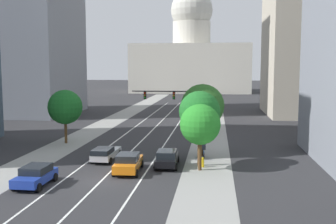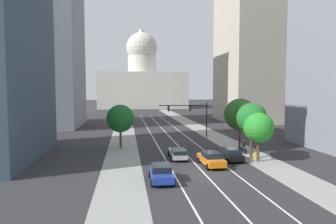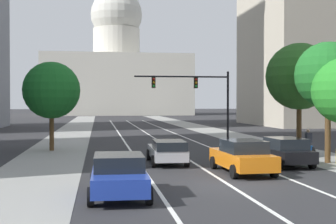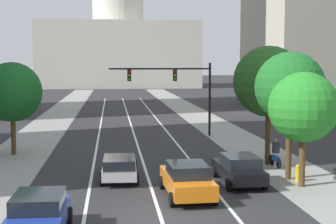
{
  "view_description": "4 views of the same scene",
  "coord_description": "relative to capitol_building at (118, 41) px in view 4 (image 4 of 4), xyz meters",
  "views": [
    {
      "loc": [
        8.83,
        -30.24,
        8.9
      ],
      "look_at": [
        2.23,
        25.91,
        2.62
      ],
      "focal_mm": 43.62,
      "sensor_mm": 36.0,
      "label": 1
    },
    {
      "loc": [
        -7.66,
        -28.18,
        8.28
      ],
      "look_at": [
        -0.74,
        20.99,
        4.69
      ],
      "focal_mm": 31.83,
      "sensor_mm": 36.0,
      "label": 2
    },
    {
      "loc": [
        -5.28,
        -18.34,
        3.36
      ],
      "look_at": [
        2.31,
        32.11,
        2.36
      ],
      "focal_mm": 49.69,
      "sensor_mm": 36.0,
      "label": 3
    },
    {
      "loc": [
        -1.9,
        -19.82,
        6.16
      ],
      "look_at": [
        2.62,
        20.82,
        2.24
      ],
      "focal_mm": 54.38,
      "sensor_mm": 36.0,
      "label": 4
    }
  ],
  "objects": [
    {
      "name": "car_orange",
      "position": [
        1.52,
        -113.46,
        -11.21
      ],
      "size": [
        2.26,
        4.74,
        1.6
      ],
      "rotation": [
        0.0,
        0.0,
        1.61
      ],
      "color": "orange",
      "rests_on": "ground"
    },
    {
      "name": "lane_stripe_left",
      "position": [
        -3.04,
        -91.46,
        -12.02
      ],
      "size": [
        0.16,
        90.0,
        0.01
      ],
      "primitive_type": "cube",
      "color": "white",
      "rests_on": "ground"
    },
    {
      "name": "street_tree_near_right",
      "position": [
        7.41,
        -110.5,
        -7.13
      ],
      "size": [
        3.71,
        3.71,
        6.78
      ],
      "color": "#51381E",
      "rests_on": "ground"
    },
    {
      "name": "lane_stripe_center",
      "position": [
        0.0,
        -91.46,
        -12.02
      ],
      "size": [
        0.16,
        90.0,
        0.01
      ],
      "primitive_type": "cube",
      "color": "white",
      "rests_on": "ground"
    },
    {
      "name": "traffic_signal_mast",
      "position": [
        3.56,
        -93.92,
        -7.53
      ],
      "size": [
        8.6,
        0.39,
        6.21
      ],
      "color": "black",
      "rests_on": "ground"
    },
    {
      "name": "street_tree_far_right",
      "position": [
        7.54,
        -106.46,
        -6.98
      ],
      "size": [
        4.3,
        4.3,
        7.22
      ],
      "color": "#51381E",
      "rests_on": "ground"
    },
    {
      "name": "street_tree_mid_right",
      "position": [
        7.53,
        -112.14,
        -8.04
      ],
      "size": [
        3.5,
        3.5,
        5.76
      ],
      "color": "#51381E",
      "rests_on": "ground"
    },
    {
      "name": "street_tree_mid_left",
      "position": [
        -8.52,
        -101.39,
        -7.79
      ],
      "size": [
        4.0,
        4.0,
        6.26
      ],
      "color": "#51381E",
      "rests_on": "ground"
    },
    {
      "name": "sidewalk_right",
      "position": [
        8.2,
        -81.46,
        -12.03
      ],
      "size": [
        4.24,
        130.0,
        0.01
      ],
      "primitive_type": "cube",
      "color": "gray",
      "rests_on": "ground"
    },
    {
      "name": "capitol_building",
      "position": [
        0.0,
        0.0,
        0.0
      ],
      "size": [
        40.55,
        26.36,
        37.21
      ],
      "color": "beige",
      "rests_on": "ground"
    },
    {
      "name": "fire_hydrant",
      "position": [
        7.75,
        -111.06,
        -11.57
      ],
      "size": [
        0.26,
        0.35,
        0.91
      ],
      "color": "yellow",
      "rests_on": "ground"
    },
    {
      "name": "car_blue",
      "position": [
        -4.56,
        -118.18,
        -11.24
      ],
      "size": [
        2.18,
        4.23,
        1.51
      ],
      "rotation": [
        0.0,
        0.0,
        1.55
      ],
      "color": "#1E389E",
      "rests_on": "ground"
    },
    {
      "name": "lane_stripe_right",
      "position": [
        3.04,
        -91.46,
        -12.02
      ],
      "size": [
        0.16,
        90.0,
        0.01
      ],
      "primitive_type": "cube",
      "color": "white",
      "rests_on": "ground"
    },
    {
      "name": "ground_plane",
      "position": [
        0.0,
        -76.46,
        -12.03
      ],
      "size": [
        400.0,
        400.0,
        0.0
      ],
      "primitive_type": "plane",
      "color": "#2B2B2D"
    },
    {
      "name": "cyclist",
      "position": [
        7.73,
        -107.42,
        -11.18
      ],
      "size": [
        0.38,
        1.7,
        1.72
      ],
      "rotation": [
        0.0,
        0.0,
        1.65
      ],
      "color": "black",
      "rests_on": "ground"
    },
    {
      "name": "car_black",
      "position": [
        4.56,
        -111.17,
        -11.25
      ],
      "size": [
        2.1,
        4.55,
        1.51
      ],
      "rotation": [
        0.0,
        0.0,
        1.6
      ],
      "color": "black",
      "rests_on": "ground"
    },
    {
      "name": "sidewalk_left",
      "position": [
        -8.2,
        -81.46,
        -12.03
      ],
      "size": [
        4.24,
        130.0,
        0.01
      ],
      "primitive_type": "cube",
      "color": "gray",
      "rests_on": "ground"
    },
    {
      "name": "car_silver",
      "position": [
        -1.53,
        -109.63,
        -11.3
      ],
      "size": [
        2.05,
        4.82,
        1.36
      ],
      "rotation": [
        0.0,
        0.0,
        1.55
      ],
      "color": "#B2B5BA",
      "rests_on": "ground"
    }
  ]
}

